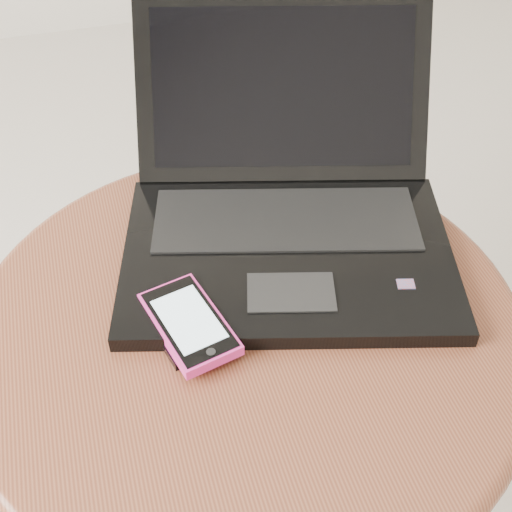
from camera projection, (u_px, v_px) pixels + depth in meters
name	position (u px, v px, depth m)	size (l,w,h in m)	color
table	(247.00, 373.00, 0.87)	(0.65, 0.65, 0.51)	#5C2B1C
laptop	(286.00, 204.00, 0.87)	(0.49, 0.50, 0.23)	black
phone_black	(178.00, 321.00, 0.78)	(0.09, 0.13, 0.01)	black
phone_pink	(189.00, 323.00, 0.76)	(0.10, 0.14, 0.02)	#F3319C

